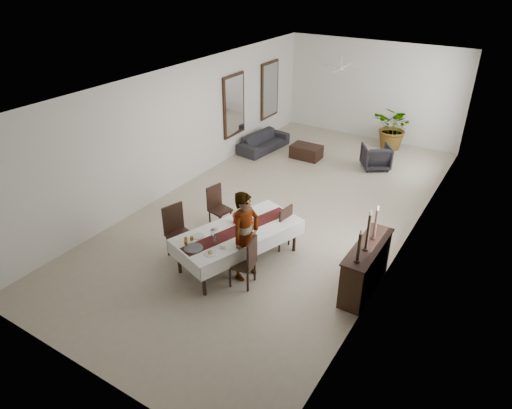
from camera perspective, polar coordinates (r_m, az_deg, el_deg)
name	(u,v)px	position (r m, az deg, el deg)	size (l,w,h in m)	color
floor	(283,208)	(11.39, 3.44, -0.48)	(6.00, 12.00, 0.00)	#B4A78F
ceiling	(288,79)	(10.22, 3.97, 15.37)	(6.00, 12.00, 0.02)	white
wall_back	(373,91)	(16.00, 14.38, 13.59)	(6.00, 0.02, 3.20)	silver
wall_front	(71,289)	(6.73, -22.11, -9.80)	(6.00, 0.02, 3.20)	silver
wall_left	(185,126)	(12.31, -8.82, 9.69)	(0.02, 12.00, 3.20)	silver
wall_right	(416,178)	(9.77, 19.31, 3.18)	(0.02, 12.00, 3.20)	silver
dining_table_top	(238,231)	(9.09, -2.21, -3.38)	(1.00, 2.39, 0.05)	black
table_leg_fl	(179,258)	(9.10, -9.61, -6.60)	(0.07, 0.07, 0.70)	black
table_leg_fr	(204,280)	(8.49, -6.54, -9.32)	(0.07, 0.07, 0.70)	black
table_leg_bl	(267,220)	(10.19, 1.42, -1.98)	(0.07, 0.07, 0.70)	black
table_leg_br	(294,237)	(9.64, 4.82, -4.05)	(0.07, 0.07, 0.70)	black
tablecloth_top	(238,230)	(9.08, -2.22, -3.22)	(1.18, 2.57, 0.01)	white
tablecloth_drape_left	(222,224)	(9.56, -4.33, -2.51)	(0.01, 2.57, 0.30)	white
tablecloth_drape_right	(257,249)	(8.77, 0.12, -5.59)	(0.01, 2.57, 0.30)	white
tablecloth_drape_near	(183,260)	(8.58, -9.07, -6.87)	(1.18, 0.01, 0.30)	silver
tablecloth_drape_far	(286,216)	(9.86, 3.73, -1.42)	(1.18, 0.01, 0.30)	white
table_runner	(238,230)	(9.07, -2.22, -3.17)	(0.35, 2.49, 0.00)	#571919
red_pitcher	(237,218)	(9.27, -2.43, -1.72)	(0.15, 0.15, 0.20)	maroon
pitcher_handle	(234,217)	(9.33, -2.74, -1.51)	(0.12, 0.12, 0.02)	maroon
wine_glass_near	(215,240)	(8.63, -5.18, -4.47)	(0.07, 0.07, 0.17)	silver
wine_glass_mid	(213,234)	(8.83, -5.46, -3.63)	(0.07, 0.07, 0.17)	white
wine_glass_far	(242,226)	(9.02, -1.78, -2.75)	(0.07, 0.07, 0.17)	white
teacup_right	(223,246)	(8.56, -4.20, -5.17)	(0.09, 0.09, 0.06)	white
saucer_right	(223,247)	(8.57, -4.20, -5.31)	(0.15, 0.15, 0.01)	silver
teacup_left	(215,228)	(9.10, -5.12, -2.98)	(0.09, 0.09, 0.06)	white
saucer_left	(215,229)	(9.11, -5.11, -3.11)	(0.15, 0.15, 0.01)	silver
plate_near_right	(210,253)	(8.42, -5.74, -6.10)	(0.24, 0.24, 0.01)	silver
bread_near_right	(210,252)	(8.40, -5.75, -5.94)	(0.09, 0.09, 0.09)	tan
plate_near_left	(198,236)	(8.93, -7.22, -3.94)	(0.24, 0.24, 0.01)	silver
plate_far_left	(250,215)	(9.57, -0.77, -1.26)	(0.24, 0.24, 0.01)	white
serving_tray	(194,248)	(8.58, -7.81, -5.45)	(0.36, 0.36, 0.02)	#3A3A3E
jam_jar_a	(186,243)	(8.72, -8.77, -4.72)	(0.06, 0.06, 0.07)	#9C5A16
jam_jar_b	(186,239)	(8.81, -8.77, -4.31)	(0.06, 0.06, 0.07)	#925515
jam_jar_c	(192,239)	(8.82, -8.05, -4.23)	(0.06, 0.06, 0.07)	brown
fruit_basket	(250,225)	(9.14, -0.79, -2.53)	(0.30, 0.30, 0.10)	brown
fruit_red	(251,222)	(9.09, -0.58, -2.16)	(0.09, 0.09, 0.09)	#A71023
fruit_green	(250,220)	(9.15, -0.80, -1.96)	(0.08, 0.08, 0.08)	#5C8D2A
fruit_yellow	(248,222)	(9.08, -1.04, -2.23)	(0.08, 0.08, 0.08)	yellow
chair_right_near_seat	(242,264)	(8.64, -1.72, -7.44)	(0.44, 0.44, 0.05)	black
chair_right_near_leg_fl	(248,282)	(8.60, -1.05, -9.65)	(0.04, 0.04, 0.43)	black
chair_right_near_leg_fr	(255,271)	(8.86, -0.17, -8.31)	(0.04, 0.04, 0.43)	black
chair_right_near_leg_bl	(230,278)	(8.71, -3.25, -9.11)	(0.04, 0.04, 0.43)	black
chair_right_near_leg_br	(238,267)	(8.97, -2.32, -7.81)	(0.04, 0.04, 0.43)	black
chair_right_near_back	(252,253)	(8.40, -0.49, -6.09)	(0.44, 0.04, 0.56)	black
chair_right_far_seat	(278,228)	(9.74, 2.77, -2.94)	(0.42, 0.42, 0.05)	black
chair_right_far_leg_fl	(279,243)	(9.66, 2.94, -4.88)	(0.04, 0.04, 0.42)	black
chair_right_far_leg_fr	(289,237)	(9.90, 4.15, -4.02)	(0.04, 0.04, 0.42)	black
chair_right_far_leg_bl	(266,238)	(9.84, 1.31, -4.18)	(0.04, 0.04, 0.42)	black
chair_right_far_leg_br	(276,231)	(10.07, 2.54, -3.34)	(0.04, 0.04, 0.42)	black
chair_right_far_back	(286,219)	(9.49, 3.74, -1.84)	(0.42, 0.04, 0.54)	black
chair_left_near_seat	(180,235)	(9.50, -9.46, -3.84)	(0.48, 0.48, 0.05)	black
chair_left_near_leg_fl	(184,239)	(9.87, -9.02, -4.27)	(0.05, 0.05, 0.47)	black
chair_left_near_leg_fr	(168,246)	(9.71, -10.93, -5.08)	(0.05, 0.05, 0.47)	black
chair_left_near_leg_bl	(194,247)	(9.59, -7.72, -5.23)	(0.05, 0.05, 0.47)	black
chair_left_near_leg_br	(178,254)	(9.42, -9.67, -6.09)	(0.05, 0.05, 0.47)	black
chair_left_near_back	(173,218)	(9.50, -10.34, -1.66)	(0.48, 0.04, 0.61)	black
chair_left_far_seat	(220,210)	(10.43, -4.51, -0.70)	(0.42, 0.42, 0.05)	black
chair_left_far_leg_fl	(221,214)	(10.75, -4.37, -1.15)	(0.04, 0.04, 0.42)	black
chair_left_far_leg_fr	(210,219)	(10.56, -5.79, -1.81)	(0.04, 0.04, 0.42)	black
chair_left_far_leg_bl	(231,219)	(10.53, -3.13, -1.81)	(0.04, 0.04, 0.42)	black
chair_left_far_leg_br	(220,224)	(10.33, -4.55, -2.50)	(0.04, 0.04, 0.42)	black
chair_left_far_back	(214,196)	(10.42, -5.26, 1.05)	(0.42, 0.04, 0.54)	black
woman	(246,236)	(8.60, -1.31, -3.96)	(0.66, 0.43, 1.82)	gray
sideboard_body	(365,268)	(8.75, 13.51, -7.73)	(0.42, 1.56, 0.94)	black
sideboard_top	(368,246)	(8.48, 13.88, -5.09)	(0.46, 1.63, 0.03)	black
candlestick_near_base	(357,261)	(8.00, 12.52, -6.88)	(0.10, 0.10, 0.03)	black
candlestick_near_shaft	(359,247)	(7.85, 12.73, -5.24)	(0.05, 0.05, 0.52)	black
candlestick_near_candle	(361,232)	(7.69, 12.97, -3.37)	(0.04, 0.04, 0.08)	white
candlestick_mid_base	(366,249)	(8.33, 13.54, -5.43)	(0.10, 0.10, 0.03)	black
candlestick_mid_shaft	(368,232)	(8.15, 13.82, -3.36)	(0.05, 0.05, 0.68)	black
candlestick_mid_candle	(371,213)	(7.96, 14.14, -1.04)	(0.04, 0.04, 0.08)	silver
candlestick_far_base	(374,238)	(8.67, 14.48, -4.09)	(0.10, 0.10, 0.03)	black
candlestick_far_shaft	(376,224)	(8.52, 14.73, -2.38)	(0.05, 0.05, 0.57)	black
candlestick_far_candle	(378,208)	(8.36, 15.01, -0.45)	(0.04, 0.04, 0.08)	silver
sofa	(264,142)	(14.80, 1.00, 7.85)	(1.86, 0.73, 0.54)	#2A272D
armchair	(376,157)	(13.88, 14.76, 5.79)	(0.76, 0.78, 0.71)	#242227
coffee_table	(306,152)	(14.28, 6.30, 6.57)	(0.91, 0.61, 0.40)	black
potted_plant	(395,128)	(15.40, 16.93, 9.17)	(1.27, 1.10, 1.41)	#336127
mirror_frame_near	(234,105)	(13.94, -2.79, 12.26)	(0.06, 1.05, 1.85)	black
mirror_glass_near	(235,106)	(13.93, -2.67, 12.24)	(0.01, 0.90, 1.70)	silver
mirror_frame_far	(269,90)	(15.65, 1.70, 14.12)	(0.06, 1.05, 1.85)	black
mirror_glass_far	(270,90)	(15.63, 1.81, 14.11)	(0.01, 0.90, 1.70)	silver
fan_rod	(341,60)	(12.91, 10.63, 17.34)	(0.04, 0.04, 0.20)	silver
fan_hub	(341,68)	(12.95, 10.54, 16.48)	(0.16, 0.16, 0.08)	white
fan_blade_n	(346,65)	(13.26, 11.15, 16.71)	(0.10, 0.55, 0.01)	white
fan_blade_s	(335,70)	(12.63, 9.91, 16.23)	(0.10, 0.55, 0.01)	beige
fan_blade_e	(353,69)	(12.82, 12.04, 16.22)	(0.55, 0.10, 0.01)	silver
fan_blade_w	(329,66)	(13.08, 9.07, 16.72)	(0.55, 0.10, 0.01)	silver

